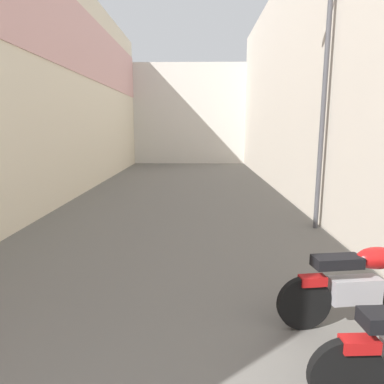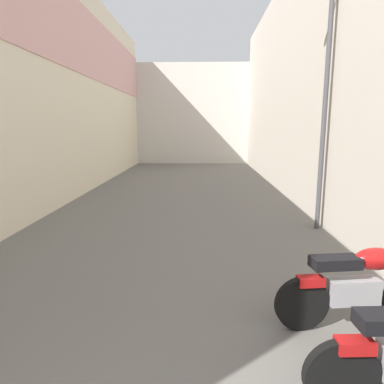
# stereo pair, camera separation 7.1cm
# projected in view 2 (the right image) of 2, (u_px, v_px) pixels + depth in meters

# --- Properties ---
(ground_plane) EXTENTS (37.72, 37.72, 0.00)m
(ground_plane) POSITION_uv_depth(u_px,v_px,m) (176.00, 219.00, 8.39)
(ground_plane) COLOR #66635E
(building_left) EXTENTS (0.45, 21.72, 6.87)m
(building_left) POSITION_uv_depth(u_px,v_px,m) (57.00, 80.00, 9.78)
(building_left) COLOR beige
(building_left) RESTS_ON ground
(building_right) EXTENTS (0.45, 21.72, 7.05)m
(building_right) POSITION_uv_depth(u_px,v_px,m) (307.00, 77.00, 9.59)
(building_right) COLOR beige
(building_right) RESTS_ON ground
(building_far_end) EXTENTS (9.56, 2.00, 5.82)m
(building_far_end) POSITION_uv_depth(u_px,v_px,m) (193.00, 115.00, 21.47)
(building_far_end) COLOR beige
(building_far_end) RESTS_ON ground
(motorcycle_fourth) EXTENTS (1.84, 0.58, 1.04)m
(motorcycle_fourth) POSITION_uv_depth(u_px,v_px,m) (359.00, 284.00, 3.82)
(motorcycle_fourth) COLOR black
(motorcycle_fourth) RESTS_ON ground
(street_lamp) EXTENTS (0.79, 0.18, 4.96)m
(street_lamp) POSITION_uv_depth(u_px,v_px,m) (322.00, 92.00, 7.12)
(street_lamp) COLOR #47474C
(street_lamp) RESTS_ON ground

